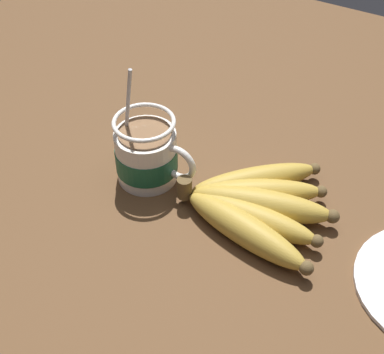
# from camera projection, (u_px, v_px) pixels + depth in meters

# --- Properties ---
(table) EXTENTS (1.39, 1.39, 0.04)m
(table) POSITION_uv_depth(u_px,v_px,m) (191.00, 222.00, 0.72)
(table) COLOR brown
(table) RESTS_ON ground
(coffee_mug) EXTENTS (0.12, 0.09, 0.17)m
(coffee_mug) POSITION_uv_depth(u_px,v_px,m) (147.00, 155.00, 0.73)
(coffee_mug) COLOR white
(coffee_mug) RESTS_ON table
(banana_bunch) EXTENTS (0.21, 0.20, 0.04)m
(banana_bunch) POSITION_uv_depth(u_px,v_px,m) (254.00, 205.00, 0.69)
(banana_bunch) COLOR brown
(banana_bunch) RESTS_ON table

